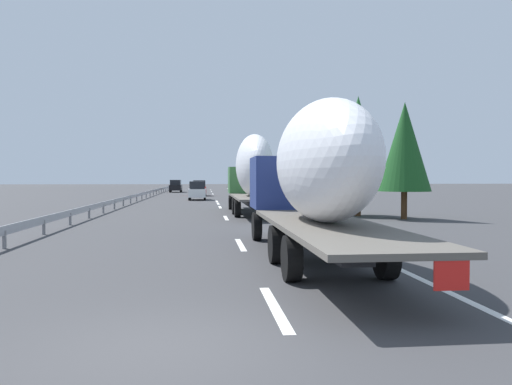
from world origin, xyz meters
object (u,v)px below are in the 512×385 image
object	(u,v)px
car_black_suv	(176,186)
road_sign	(270,181)
car_red_compact	(199,188)
truck_lead	(252,171)
truck_trailing	(313,174)
car_white_van	(197,191)

from	to	relation	value
car_black_suv	road_sign	bearing A→B (deg)	-162.37
car_red_compact	truck_lead	bearing A→B (deg)	-173.63
car_black_suv	car_red_compact	distance (m)	16.45
truck_lead	road_sign	bearing A→B (deg)	-11.53
car_black_suv	car_red_compact	size ratio (longest dim) A/B	1.16
truck_trailing	car_red_compact	world-z (taller)	truck_trailing
car_red_compact	car_white_van	distance (m)	11.68
car_red_compact	road_sign	xyz separation A→B (m)	(-17.31, -6.73, 1.06)
car_black_suv	truck_lead	bearing A→B (deg)	-171.23
car_red_compact	road_sign	size ratio (longest dim) A/B	1.40
truck_lead	road_sign	xyz separation A→B (m)	(15.19, -3.10, -0.69)
truck_lead	truck_trailing	xyz separation A→B (m)	(-17.77, -0.00, -0.29)
truck_lead	car_black_suv	xyz separation A→B (m)	(48.50, 7.48, -1.76)
car_black_suv	car_white_van	size ratio (longest dim) A/B	1.14
truck_trailing	road_sign	size ratio (longest dim) A/B	4.77
truck_lead	truck_trailing	world-z (taller)	truck_lead
car_white_van	truck_lead	bearing A→B (deg)	-169.81
truck_trailing	car_white_van	bearing A→B (deg)	5.54
car_white_van	road_sign	world-z (taller)	road_sign
truck_lead	road_sign	size ratio (longest dim) A/B	4.66
truck_lead	car_black_suv	world-z (taller)	truck_lead
car_red_compact	car_white_van	world-z (taller)	car_red_compact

